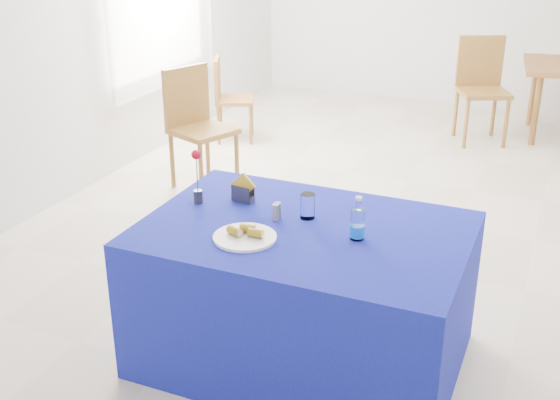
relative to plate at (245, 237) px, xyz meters
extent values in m
plane|color=beige|center=(0.14, 2.19, -0.77)|extent=(7.00, 7.00, 0.00)
plane|color=silver|center=(0.14, -1.31, 0.63)|extent=(5.00, 0.00, 5.00)
plane|color=silver|center=(-2.36, 2.19, 0.63)|extent=(0.00, 7.00, 7.00)
cylinder|color=white|center=(0.00, 0.00, 0.00)|extent=(0.31, 0.31, 0.01)
cylinder|color=white|center=(0.19, 0.34, 0.06)|extent=(0.08, 0.08, 0.13)
cylinder|color=slate|center=(0.05, 0.26, 0.04)|extent=(0.03, 0.03, 0.08)
cylinder|color=slate|center=(0.05, 0.28, 0.04)|extent=(0.03, 0.03, 0.08)
cube|color=navy|center=(0.22, 0.23, -0.39)|extent=(1.60, 1.10, 0.76)
cylinder|color=silver|center=(0.49, 0.21, 0.07)|extent=(0.07, 0.07, 0.15)
cylinder|color=blue|center=(0.49, 0.21, 0.03)|extent=(0.07, 0.07, 0.06)
cylinder|color=silver|center=(0.49, 0.21, 0.17)|extent=(0.03, 0.03, 0.05)
cylinder|color=silver|center=(0.49, 0.21, 0.20)|extent=(0.03, 0.03, 0.01)
cube|color=#3C3C42|center=(-0.21, 0.41, 0.01)|extent=(0.13, 0.07, 0.03)
cube|color=#343439|center=(-0.21, 0.38, 0.04)|extent=(0.11, 0.02, 0.09)
cube|color=#38383D|center=(-0.20, 0.43, 0.04)|extent=(0.11, 0.02, 0.09)
cube|color=gold|center=(-0.21, 0.41, 0.08)|extent=(0.15, 0.02, 0.15)
cylinder|color=#242429|center=(-0.42, 0.30, 0.03)|extent=(0.05, 0.05, 0.07)
cylinder|color=#175E18|center=(-0.42, 0.30, 0.14)|extent=(0.01, 0.01, 0.22)
sphere|color=red|center=(-0.42, 0.30, 0.26)|extent=(0.05, 0.05, 0.05)
cylinder|color=olive|center=(1.03, 4.44, -0.41)|extent=(0.06, 0.06, 0.71)
cylinder|color=brown|center=(0.95, 5.13, -0.41)|extent=(0.06, 0.06, 0.71)
cylinder|color=olive|center=(0.42, 4.06, -0.52)|extent=(0.04, 0.04, 0.49)
cylinder|color=olive|center=(0.78, 4.23, -0.52)|extent=(0.04, 0.04, 0.49)
cylinder|color=olive|center=(0.26, 4.42, -0.52)|extent=(0.04, 0.04, 0.49)
cylinder|color=olive|center=(0.62, 4.59, -0.52)|extent=(0.04, 0.04, 0.49)
cube|color=olive|center=(0.52, 4.33, -0.26)|extent=(0.61, 0.61, 0.04)
cube|color=olive|center=(0.44, 4.52, 0.01)|extent=(0.44, 0.23, 0.50)
cylinder|color=olive|center=(-1.32, 1.91, -0.53)|extent=(0.04, 0.04, 0.48)
cylinder|color=olive|center=(-1.18, 2.27, -0.53)|extent=(0.04, 0.04, 0.48)
cylinder|color=olive|center=(-1.68, 2.05, -0.53)|extent=(0.04, 0.04, 0.48)
cylinder|color=olive|center=(-1.54, 2.41, -0.53)|extent=(0.04, 0.04, 0.48)
cube|color=olive|center=(-1.43, 2.16, -0.27)|extent=(0.58, 0.58, 0.04)
cube|color=olive|center=(-1.62, 2.23, -0.01)|extent=(0.21, 0.43, 0.49)
cylinder|color=olive|center=(-1.56, 3.35, -0.57)|extent=(0.03, 0.03, 0.40)
cylinder|color=olive|center=(-1.69, 3.64, -0.57)|extent=(0.03, 0.03, 0.40)
cylinder|color=olive|center=(-1.85, 3.22, -0.57)|extent=(0.03, 0.03, 0.40)
cylinder|color=olive|center=(-1.98, 3.51, -0.57)|extent=(0.03, 0.03, 0.40)
cube|color=olive|center=(-1.77, 3.43, -0.35)|extent=(0.49, 0.49, 0.04)
cube|color=olive|center=(-1.93, 3.36, -0.14)|extent=(0.18, 0.36, 0.41)
cylinder|color=yellow|center=(-0.05, -0.01, 0.03)|extent=(0.08, 0.06, 0.04)
cylinder|color=beige|center=(-0.01, -0.02, 0.03)|extent=(0.02, 0.03, 0.03)
cylinder|color=yellow|center=(0.05, 0.01, 0.03)|extent=(0.07, 0.04, 0.04)
cylinder|color=beige|center=(0.09, 0.01, 0.03)|extent=(0.00, 0.03, 0.03)
cylinder|color=yellow|center=(0.00, 0.04, 0.03)|extent=(0.08, 0.05, 0.04)
cylinder|color=beige|center=(0.03, 0.04, 0.03)|extent=(0.01, 0.03, 0.03)
camera|label=1|loc=(1.33, -2.70, 1.47)|focal=45.00mm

